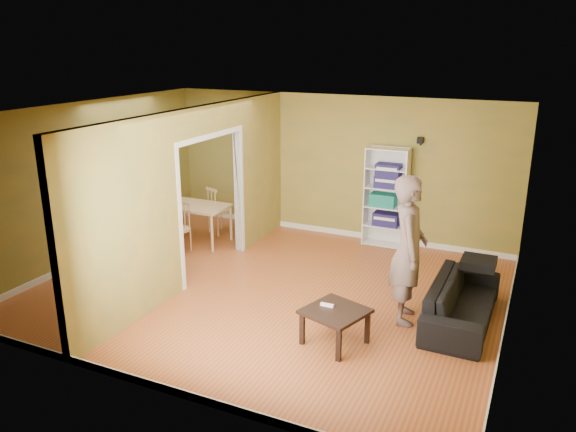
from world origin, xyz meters
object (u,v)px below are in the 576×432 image
(person, at_px, (409,237))
(chair_near, at_px, (179,228))
(bookshelf, at_px, (387,197))
(dining_table, at_px, (197,209))
(chair_far, at_px, (219,210))
(sofa, at_px, (463,295))
(chair_left, at_px, (161,210))
(coffee_table, at_px, (335,315))

(person, distance_m, chair_near, 4.27)
(bookshelf, xyz_separation_m, chair_near, (-3.12, -1.87, -0.45))
(dining_table, height_order, chair_far, chair_far)
(sofa, height_order, bookshelf, bookshelf)
(dining_table, height_order, chair_near, chair_near)
(sofa, bearing_deg, chair_near, 83.90)
(bookshelf, xyz_separation_m, chair_far, (-3.02, -0.70, -0.43))
(person, relative_size, chair_left, 2.15)
(sofa, distance_m, chair_near, 4.85)
(chair_near, xyz_separation_m, chair_far, (0.09, 1.16, 0.02))
(chair_left, bearing_deg, bookshelf, 107.15)
(sofa, relative_size, coffee_table, 2.87)
(person, distance_m, chair_far, 4.55)
(bookshelf, distance_m, coffee_table, 3.71)
(coffee_table, height_order, chair_left, chair_left)
(person, xyz_separation_m, bookshelf, (-1.01, 2.68, -0.26))
(dining_table, xyz_separation_m, chair_left, (-0.74, -0.07, -0.08))
(coffee_table, bearing_deg, dining_table, 146.14)
(sofa, relative_size, person, 0.84)
(coffee_table, distance_m, chair_near, 3.95)
(coffee_table, bearing_deg, bookshelf, 96.29)
(sofa, height_order, person, person)
(bookshelf, height_order, chair_left, bookshelf)
(chair_far, bearing_deg, sofa, -178.20)
(person, bearing_deg, chair_left, 60.32)
(sofa, distance_m, person, 1.06)
(chair_left, bearing_deg, chair_far, 125.99)
(sofa, xyz_separation_m, bookshelf, (-1.70, 2.44, 0.52))
(dining_table, relative_size, chair_near, 1.27)
(person, relative_size, bookshelf, 1.29)
(sofa, bearing_deg, person, 110.29)
(dining_table, distance_m, chair_left, 0.75)
(coffee_table, height_order, dining_table, dining_table)
(chair_near, bearing_deg, sofa, 4.42)
(dining_table, bearing_deg, chair_far, 81.04)
(dining_table, height_order, chair_left, chair_left)
(person, distance_m, coffee_table, 1.38)
(chair_near, bearing_deg, bookshelf, 42.07)
(coffee_table, height_order, chair_near, chair_near)
(sofa, distance_m, chair_left, 5.66)
(sofa, xyz_separation_m, person, (-0.69, -0.24, 0.77))
(sofa, bearing_deg, chair_left, 79.70)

